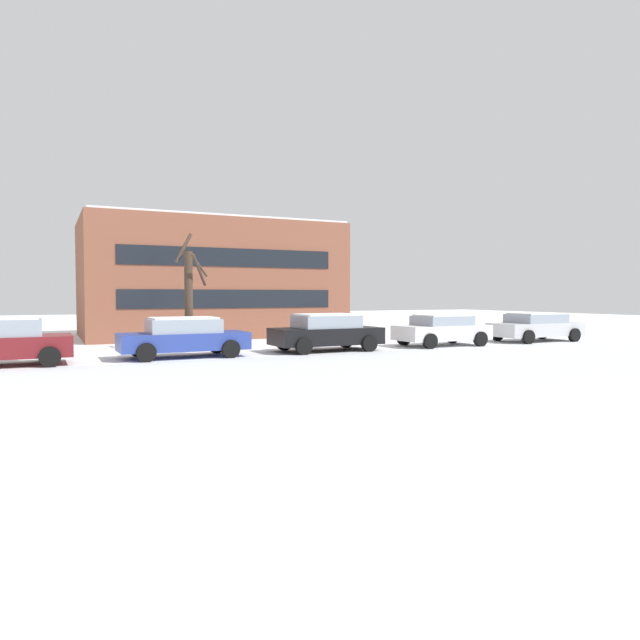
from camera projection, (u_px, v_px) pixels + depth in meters
The scene contains 8 objects.
road_surface at pixel (0, 392), 13.00m from camera, with size 80.00×8.86×0.00m.
parked_car_maroon at pixel (4, 341), 17.83m from camera, with size 3.90×2.16×1.52m.
parked_car_blue at pixel (184, 337), 20.31m from camera, with size 4.45×2.09×1.43m.
parked_car_black at pixel (326, 332), 22.63m from camera, with size 4.34×2.15×1.47m.
parked_car_white at pixel (442, 330), 24.97m from camera, with size 4.13×2.13×1.37m.
parked_car_silver at pixel (536, 326), 27.42m from camera, with size 4.58×2.19×1.37m.
tree_far_right at pixel (189, 296), 22.89m from camera, with size 1.28×1.29×4.71m.
building_far_right at pixel (210, 279), 31.75m from camera, with size 13.32×8.09×6.18m.
Camera 1 is at (1.00, -11.36, 2.20)m, focal length 32.23 mm.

